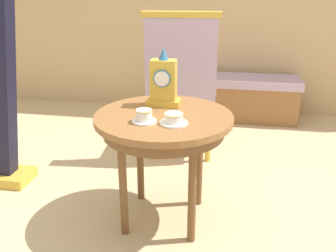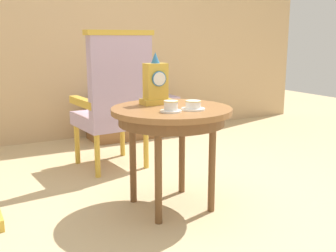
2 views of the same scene
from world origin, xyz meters
name	(u,v)px [view 1 (image 1 of 2)]	position (x,y,z in m)	size (l,w,h in m)	color
ground_plane	(162,224)	(0.00, 0.00, 0.00)	(10.00, 10.00, 0.00)	tan
side_table	(163,127)	(0.00, 0.07, 0.58)	(0.76, 0.76, 0.66)	brown
teacup_left	(144,116)	(-0.08, -0.06, 0.69)	(0.13, 0.13, 0.07)	white
teacup_right	(174,119)	(0.08, -0.06, 0.68)	(0.15, 0.15, 0.06)	white
mantel_clock	(164,83)	(-0.03, 0.23, 0.79)	(0.19, 0.11, 0.34)	gold
armchair	(181,84)	(-0.03, 0.98, 0.59)	(0.59, 0.57, 1.14)	#B299B7
window_bench	(249,98)	(0.53, 1.95, 0.22)	(0.99, 0.40, 0.44)	#B299B7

